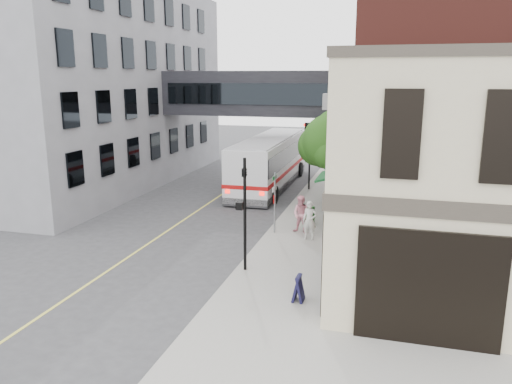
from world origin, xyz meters
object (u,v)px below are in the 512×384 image
Objects in this scene: pedestrian_c at (338,188)px; pedestrian_a at (310,220)px; bus at (270,160)px; sandwich_board at (298,288)px; newspaper_box at (309,215)px; pedestrian_b at (302,214)px.

pedestrian_a is at bearing -68.10° from pedestrian_c.
bus is 12.32m from pedestrian_a.
pedestrian_c is at bearing 93.54° from sandwich_board.
newspaper_box is (4.30, -8.89, -1.31)m from bus.
pedestrian_c is at bearing -38.04° from bus.
pedestrian_c reaches higher than newspaper_box.
newspaper_box is 9.21m from sandwich_board.
pedestrian_c is 2.01× the size of sandwich_board.
pedestrian_b reaches higher than pedestrian_a.
pedestrian_b reaches higher than pedestrian_c.
pedestrian_b is 1.00× the size of pedestrian_c.
pedestrian_a reaches higher than sandwich_board.
bus is 18.88m from sandwich_board.
pedestrian_b is 2.02× the size of sandwich_board.
bus is 13.72× the size of newspaper_box.
bus is 6.96× the size of pedestrian_a.
pedestrian_a is 2.53m from newspaper_box.
newspaper_box is (0.10, 1.59, -0.47)m from pedestrian_b.
bus is 6.87× the size of pedestrian_b.
pedestrian_a is at bearing -45.04° from pedestrian_b.
sandwich_board is (0.28, -13.92, -0.47)m from pedestrian_c.
sandwich_board is at bearing -84.92° from pedestrian_a.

